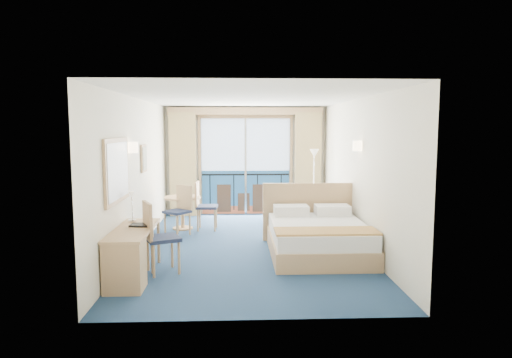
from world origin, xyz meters
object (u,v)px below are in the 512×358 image
at_px(desk, 127,259).
at_px(bed, 318,236).
at_px(desk_chair, 156,233).
at_px(armchair, 321,214).
at_px(floor_lamp, 314,166).
at_px(table_chair_a, 203,203).
at_px(table_chair_b, 180,207).
at_px(round_table, 182,204).
at_px(nightstand, 337,223).

bearing_deg(desk, bed, 28.08).
relative_size(desk, desk_chair, 1.42).
distance_m(desk, desk_chair, 0.70).
relative_size(bed, armchair, 2.96).
relative_size(floor_lamp, table_chair_a, 1.62).
xyz_separation_m(table_chair_a, table_chair_b, (-0.42, -0.44, -0.01)).
height_order(floor_lamp, desk, floor_lamp).
xyz_separation_m(floor_lamp, round_table, (-3.01, -0.99, -0.73)).
distance_m(nightstand, table_chair_b, 3.18).
xyz_separation_m(bed, table_chair_a, (-2.12, 2.00, 0.27)).
bearing_deg(round_table, nightstand, -14.39).
height_order(nightstand, table_chair_a, table_chair_a).
distance_m(bed, table_chair_a, 2.92).
xyz_separation_m(armchair, round_table, (-2.97, 0.15, 0.21)).
xyz_separation_m(round_table, table_chair_b, (0.02, -0.53, 0.04)).
distance_m(bed, nightstand, 1.42).
height_order(bed, floor_lamp, floor_lamp).
bearing_deg(round_table, table_chair_a, -12.01).
relative_size(armchair, round_table, 0.91).
height_order(bed, desk_chair, bed).
height_order(desk, table_chair_a, table_chair_a).
distance_m(desk, table_chair_a, 3.63).
distance_m(nightstand, round_table, 3.29).
bearing_deg(desk_chair, round_table, -23.94).
relative_size(bed, desk, 1.37).
relative_size(bed, table_chair_b, 2.10).
relative_size(floor_lamp, desk_chair, 1.53).
bearing_deg(nightstand, desk, -141.17).
height_order(armchair, desk_chair, desk_chair).
xyz_separation_m(nightstand, desk, (-3.50, -2.82, 0.14)).
bearing_deg(armchair, desk, 34.45).
relative_size(armchair, desk_chair, 0.65).
distance_m(floor_lamp, round_table, 3.25).
distance_m(floor_lamp, desk_chair, 5.09).
height_order(floor_lamp, desk_chair, floor_lamp).
height_order(bed, nightstand, bed).
height_order(floor_lamp, table_chair_b, floor_lamp).
height_order(desk, round_table, desk).
relative_size(desk_chair, table_chair_b, 1.08).
bearing_deg(table_chair_b, round_table, 131.77).
bearing_deg(desk_chair, desk, 129.71).
relative_size(armchair, floor_lamp, 0.43).
distance_m(nightstand, desk_chair, 3.91).
bearing_deg(desk_chair, table_chair_a, -32.53).
bearing_deg(nightstand, floor_lamp, 95.17).
height_order(armchair, floor_lamp, floor_lamp).
relative_size(armchair, desk, 0.46).
xyz_separation_m(nightstand, round_table, (-3.18, 0.82, 0.27)).
height_order(nightstand, table_chair_b, table_chair_b).
relative_size(bed, floor_lamp, 1.27).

